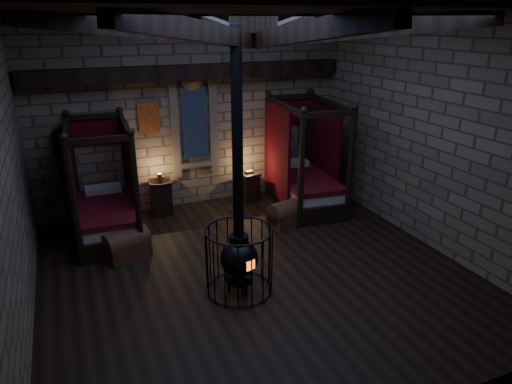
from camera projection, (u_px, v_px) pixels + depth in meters
name	position (u px, v px, depth m)	size (l,w,h in m)	color
room	(251.00, 46.00, 6.69)	(7.02, 7.02, 4.29)	black
bed_left	(106.00, 209.00, 9.09)	(1.26, 2.25, 2.29)	black
bed_right	(303.00, 180.00, 10.62)	(1.47, 2.43, 2.42)	black
trunk_left	(127.00, 245.00, 8.31)	(0.88, 0.70, 0.57)	brown
trunk_right	(286.00, 214.00, 9.64)	(0.84, 0.65, 0.55)	brown
nightstand_left	(161.00, 197.00, 10.13)	(0.53, 0.51, 0.96)	black
nightstand_right	(249.00, 187.00, 10.89)	(0.49, 0.48, 0.75)	black
stove	(239.00, 255.00, 7.14)	(1.07, 1.07, 4.05)	black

